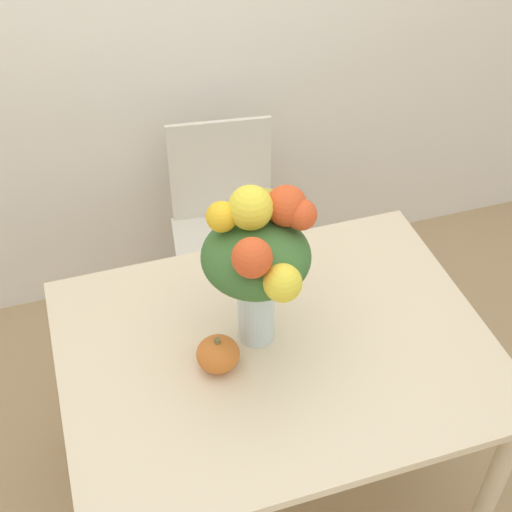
{
  "coord_description": "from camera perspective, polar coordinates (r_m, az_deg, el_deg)",
  "views": [
    {
      "loc": [
        -0.46,
        -1.26,
        2.27
      ],
      "look_at": [
        -0.04,
        0.06,
        1.03
      ],
      "focal_mm": 50.0,
      "sensor_mm": 36.0,
      "label": 1
    }
  ],
  "objects": [
    {
      "name": "pumpkin",
      "position": [
        1.97,
        -3.05,
        -7.84
      ],
      "size": [
        0.12,
        0.12,
        0.11
      ],
      "color": "orange",
      "rests_on": "dining_table"
    },
    {
      "name": "ground_plane",
      "position": [
        2.64,
        1.35,
        -17.52
      ],
      "size": [
        12.0,
        12.0,
        0.0
      ],
      "primitive_type": "plane",
      "color": "tan"
    },
    {
      "name": "dining_table",
      "position": [
        2.13,
        1.62,
        -8.9
      ],
      "size": [
        1.23,
        0.93,
        0.72
      ],
      "color": "beige",
      "rests_on": "ground_plane"
    },
    {
      "name": "dining_chair_near_window",
      "position": [
        2.82,
        -2.37,
        2.0
      ],
      "size": [
        0.47,
        0.47,
        0.89
      ],
      "rotation": [
        0.0,
        0.0,
        -0.13
      ],
      "color": "silver",
      "rests_on": "ground_plane"
    },
    {
      "name": "flower_vase",
      "position": [
        1.86,
        0.21,
        -0.01
      ],
      "size": [
        0.31,
        0.36,
        0.5
      ],
      "color": "silver",
      "rests_on": "dining_table"
    }
  ]
}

